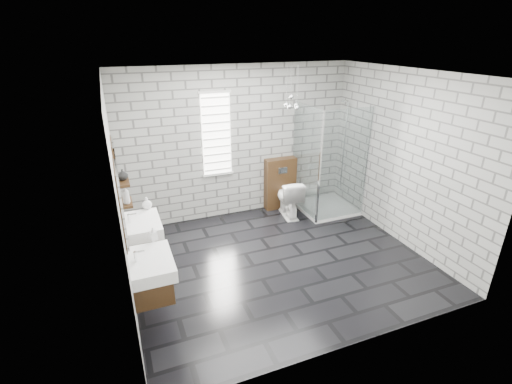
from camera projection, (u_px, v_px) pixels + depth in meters
floor at (279, 261)px, 5.60m from camera, size 4.20×3.60×0.02m
ceiling at (284, 73)px, 4.53m from camera, size 4.20×3.60×0.02m
wall_back at (238, 143)px, 6.61m from camera, size 4.20×0.02×2.70m
wall_front at (362, 239)px, 3.51m from camera, size 4.20×0.02×2.70m
wall_left at (118, 200)px, 4.35m from camera, size 0.02×3.60×2.70m
wall_right at (404, 159)px, 5.77m from camera, size 0.02×3.60×2.70m
vanity_left at (148, 266)px, 4.14m from camera, size 0.47×0.70×1.57m
vanity_right at (139, 227)px, 4.97m from camera, size 0.47×0.70×1.57m
shelf_lower at (126, 203)px, 4.35m from camera, size 0.14×0.30×0.03m
shelf_upper at (123, 182)px, 4.24m from camera, size 0.14×0.30×0.03m
window at (216, 135)px, 6.37m from camera, size 0.56×0.05×1.48m
cistern_panel at (280, 183)px, 7.12m from camera, size 0.60×0.20×1.00m
flush_plate at (283, 170)px, 6.91m from camera, size 0.18×0.01×0.12m
shower_enclosure at (326, 188)px, 6.91m from camera, size 1.00×1.00×2.03m
pendant_cluster at (292, 104)px, 6.23m from camera, size 0.29×0.20×0.74m
toilet at (289, 198)px, 6.85m from camera, size 0.48×0.74×0.71m
soap_bottle_a at (153, 234)px, 4.44m from camera, size 0.10×0.10×0.18m
soap_bottle_b at (147, 203)px, 5.25m from camera, size 0.16×0.16×0.17m
soap_bottle_c at (126, 195)px, 4.26m from camera, size 0.09×0.09×0.22m
vase at (123, 175)px, 4.26m from camera, size 0.15×0.15×0.12m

